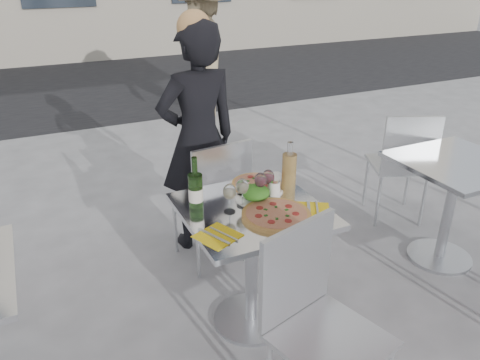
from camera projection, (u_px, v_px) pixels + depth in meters
name	position (u px, v px, depth m)	size (l,w,h in m)	color
ground	(251.00, 320.00, 2.76)	(80.00, 80.00, 0.00)	slate
street_asphalt	(83.00, 84.00, 8.08)	(24.00, 5.00, 0.00)	black
main_table	(252.00, 243.00, 2.53)	(0.72, 0.72, 0.75)	#B7BABF
side_table_right	(453.00, 190.00, 3.11)	(0.72, 0.72, 0.75)	#B7BABF
chair_far	(215.00, 194.00, 3.06)	(0.46, 0.47, 0.92)	silver
chair_near	(314.00, 312.00, 2.00)	(0.53, 0.54, 0.94)	silver
side_chair_rfar	(403.00, 159.00, 3.59)	(0.56, 0.56, 0.92)	silver
woman_diner	(198.00, 140.00, 3.22)	(0.59, 0.38, 1.61)	black
pedestrian_b	(203.00, 52.00, 5.96)	(1.13, 0.65, 1.75)	tan
pizza_near	(276.00, 215.00, 2.36)	(0.35, 0.35, 0.02)	tan
pizza_far	(256.00, 185.00, 2.66)	(0.32, 0.32, 0.03)	white
salad_plate	(256.00, 194.00, 2.51)	(0.22, 0.22, 0.09)	white
wine_bottle	(196.00, 190.00, 2.38)	(0.07, 0.08, 0.29)	#2B521F
carafe	(289.00, 172.00, 2.58)	(0.08, 0.08, 0.29)	tan
sugar_shaker	(274.00, 188.00, 2.54)	(0.06, 0.06, 0.11)	white
wineglass_white_a	(230.00, 193.00, 2.36)	(0.07, 0.07, 0.16)	white
wineglass_white_b	(242.00, 187.00, 2.42)	(0.07, 0.07, 0.16)	white
wineglass_red_a	(261.00, 181.00, 2.49)	(0.07, 0.07, 0.16)	white
wineglass_red_b	(268.00, 178.00, 2.52)	(0.07, 0.07, 0.16)	white
napkin_left	(218.00, 236.00, 2.19)	(0.24, 0.24, 0.01)	yellow
napkin_right	(312.00, 210.00, 2.42)	(0.25, 0.25, 0.01)	yellow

